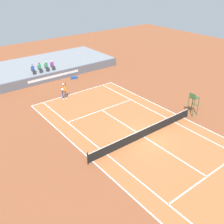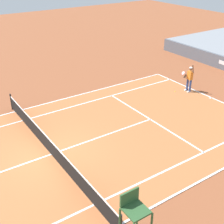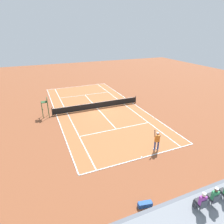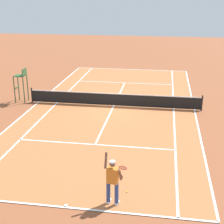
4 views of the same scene
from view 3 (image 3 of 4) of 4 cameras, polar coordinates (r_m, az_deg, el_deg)
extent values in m
plane|color=brown|center=(26.38, -4.38, 1.01)|extent=(80.00, 80.00, 0.00)
cube|color=#B76638|center=(26.37, -4.38, 1.03)|extent=(10.98, 23.78, 0.02)
cube|color=white|center=(16.88, 9.07, -13.26)|extent=(10.98, 0.10, 0.01)
cube|color=white|center=(37.26, -10.31, 7.47)|extent=(10.98, 0.10, 0.01)
cube|color=white|center=(28.43, 6.17, 2.68)|extent=(0.10, 23.78, 0.01)
cube|color=white|center=(25.35, -16.21, -0.81)|extent=(0.10, 23.78, 0.01)
cube|color=white|center=(27.83, 3.67, 2.30)|extent=(0.10, 23.78, 0.01)
cube|color=white|center=(25.50, -13.15, -0.33)|extent=(0.10, 23.78, 0.01)
cube|color=white|center=(20.96, 1.28, -5.09)|extent=(8.22, 0.10, 0.01)
cube|color=white|center=(32.14, -8.06, 5.05)|extent=(8.22, 0.10, 0.01)
cube|color=white|center=(26.37, -4.38, 1.06)|extent=(0.10, 12.80, 0.01)
cube|color=white|center=(16.95, 8.89, -13.07)|extent=(0.10, 0.20, 0.01)
cube|color=white|center=(37.17, -10.28, 7.43)|extent=(0.10, 0.20, 0.01)
cylinder|color=black|center=(28.47, 7.01, 3.76)|extent=(0.10, 0.10, 1.07)
cylinder|color=black|center=(25.12, -17.35, 0.10)|extent=(0.10, 0.10, 1.07)
cube|color=black|center=(26.20, -4.41, 1.98)|extent=(11.78, 0.02, 0.84)
cube|color=white|center=(26.05, -4.44, 2.84)|extent=(11.78, 0.03, 0.06)
cube|color=#565B66|center=(13.49, 22.07, -23.26)|extent=(21.01, 0.24, 1.14)
cube|color=silver|center=(13.51, 21.72, -22.78)|extent=(7.35, 0.01, 0.32)
cylinder|color=#4C4C51|center=(13.35, 29.33, -20.93)|extent=(0.04, 0.04, 0.38)
cylinder|color=#4C4C51|center=(13.58, 30.32, -20.31)|extent=(0.04, 0.04, 0.38)
cube|color=#2D2D33|center=(13.25, 30.28, -19.77)|extent=(0.34, 0.44, 0.16)
cube|color=#2D2D33|center=(13.50, 29.34, -20.18)|extent=(0.30, 0.14, 0.44)
cube|color=#474C56|center=(12.65, 27.72, -22.00)|extent=(0.44, 0.44, 0.06)
cube|color=#474C56|center=(12.41, 28.68, -21.68)|extent=(0.44, 0.06, 0.44)
cylinder|color=#4C4C51|center=(12.75, 26.43, -22.67)|extent=(0.04, 0.04, 0.38)
cylinder|color=#4C4C51|center=(12.97, 27.55, -22.00)|extent=(0.04, 0.04, 0.38)
cube|color=#2D2D33|center=(12.64, 27.43, -21.49)|extent=(0.34, 0.44, 0.16)
cube|color=#2D2D33|center=(12.90, 26.49, -21.87)|extent=(0.30, 0.14, 0.44)
cube|color=#2D8C51|center=(12.38, 28.28, -20.92)|extent=(0.36, 0.22, 0.52)
sphere|color=brown|center=(12.14, 28.63, -19.64)|extent=(0.20, 0.20, 0.20)
cylinder|color=white|center=(12.09, 28.71, -19.32)|extent=(0.19, 0.19, 0.05)
cube|color=#474C56|center=(12.12, 24.80, -23.70)|extent=(0.44, 0.44, 0.06)
cube|color=#474C56|center=(11.87, 25.77, -23.42)|extent=(0.44, 0.06, 0.44)
cylinder|color=#4C4C51|center=(12.24, 23.45, -24.35)|extent=(0.04, 0.04, 0.38)
cylinder|color=#4C4C51|center=(12.44, 24.70, -23.66)|extent=(0.04, 0.04, 0.38)
cube|color=#2D2D33|center=(12.11, 24.51, -23.16)|extent=(0.34, 0.44, 0.16)
cube|color=#2D2D33|center=(12.38, 23.58, -23.50)|extent=(0.30, 0.14, 0.44)
cube|color=purple|center=(11.84, 25.35, -22.62)|extent=(0.36, 0.22, 0.52)
sphere|color=beige|center=(11.59, 25.68, -21.32)|extent=(0.20, 0.20, 0.20)
cylinder|color=white|center=(11.53, 25.77, -21.00)|extent=(0.19, 0.19, 0.05)
cylinder|color=navy|center=(17.73, 12.59, -9.88)|extent=(0.15, 0.15, 0.92)
cylinder|color=navy|center=(17.86, 13.52, -9.70)|extent=(0.15, 0.15, 0.92)
cube|color=white|center=(17.99, 12.39, -10.87)|extent=(0.16, 0.30, 0.10)
cube|color=white|center=(18.12, 13.31, -10.69)|extent=(0.16, 0.30, 0.10)
cube|color=orange|center=(17.39, 13.28, -7.69)|extent=(0.43, 0.30, 0.60)
sphere|color=brown|center=(17.16, 13.43, -6.34)|extent=(0.22, 0.22, 0.22)
cylinder|color=white|center=(17.12, 13.45, -6.08)|extent=(0.21, 0.21, 0.06)
cylinder|color=brown|center=(17.03, 12.62, -6.16)|extent=(0.12, 0.22, 0.61)
cylinder|color=brown|center=(17.57, 13.91, -7.34)|extent=(0.14, 0.34, 0.56)
cylinder|color=black|center=(17.74, 13.81, -7.50)|extent=(0.06, 0.19, 0.25)
torus|color=red|center=(17.74, 13.55, -6.51)|extent=(0.33, 0.24, 0.26)
cylinder|color=silver|center=(17.74, 13.55, -6.51)|extent=(0.29, 0.20, 0.22)
sphere|color=#D1E533|center=(18.82, 12.61, -9.28)|extent=(0.07, 0.07, 0.07)
cylinder|color=#2D562D|center=(24.59, -19.95, 0.28)|extent=(0.07, 0.07, 1.90)
cylinder|color=#2D562D|center=(25.24, -20.07, 0.86)|extent=(0.07, 0.07, 1.90)
cylinder|color=#2D562D|center=(24.61, -18.34, 0.53)|extent=(0.07, 0.07, 1.90)
cylinder|color=#2D562D|center=(25.26, -18.51, 1.10)|extent=(0.07, 0.07, 1.90)
cube|color=#2D562D|center=(24.58, -19.52, 2.80)|extent=(0.70, 0.70, 0.06)
cube|color=#2D562D|center=(24.51, -18.79, 3.52)|extent=(0.06, 0.70, 0.48)
cube|color=#2D562D|center=(24.88, -19.97, 0.79)|extent=(0.10, 0.70, 0.04)
cube|color=#194799|center=(13.19, 9.78, -25.42)|extent=(0.89, 0.47, 0.32)
cylinder|color=#194799|center=(13.32, 11.64, -25.00)|extent=(0.12, 0.33, 0.32)
cylinder|color=#194799|center=(13.08, 7.87, -25.82)|extent=(0.12, 0.33, 0.32)
camera|label=1|loc=(42.57, 8.74, 27.12)|focal=41.78mm
camera|label=2|loc=(27.98, -33.52, 17.45)|focal=48.99mm
camera|label=4|loc=(11.27, 58.68, -1.03)|focal=54.26mm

